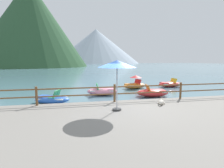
{
  "coord_description": "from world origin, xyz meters",
  "views": [
    {
      "loc": [
        -2.15,
        -7.84,
        2.65
      ],
      "look_at": [
        0.59,
        5.0,
        0.9
      ],
      "focal_mm": 29.09,
      "sensor_mm": 36.0,
      "label": 1
    }
  ],
  "objects_px": {
    "pedal_boat_0": "(52,99)",
    "pedal_boat_1": "(102,91)",
    "dog_resting": "(161,102)",
    "pedal_boat_2": "(170,84)",
    "beach_umbrella": "(117,65)",
    "pedal_boat_3": "(153,93)",
    "pedal_boat_4": "(135,84)"
  },
  "relations": [
    {
      "from": "pedal_boat_1",
      "to": "pedal_boat_4",
      "type": "relative_size",
      "value": 0.95
    },
    {
      "from": "pedal_boat_3",
      "to": "dog_resting",
      "type": "bearing_deg",
      "value": -108.42
    },
    {
      "from": "beach_umbrella",
      "to": "pedal_boat_3",
      "type": "bearing_deg",
      "value": 49.49
    },
    {
      "from": "beach_umbrella",
      "to": "pedal_boat_4",
      "type": "distance_m",
      "value": 9.3
    },
    {
      "from": "beach_umbrella",
      "to": "pedal_boat_1",
      "type": "distance_m",
      "value": 6.1
    },
    {
      "from": "pedal_boat_0",
      "to": "pedal_boat_1",
      "type": "xyz_separation_m",
      "value": [
        3.48,
        1.94,
        0.04
      ]
    },
    {
      "from": "pedal_boat_2",
      "to": "pedal_boat_3",
      "type": "xyz_separation_m",
      "value": [
        -3.76,
        -4.14,
        0.03
      ]
    },
    {
      "from": "dog_resting",
      "to": "pedal_boat_2",
      "type": "distance_m",
      "value": 9.34
    },
    {
      "from": "pedal_boat_3",
      "to": "pedal_boat_4",
      "type": "relative_size",
      "value": 0.95
    },
    {
      "from": "dog_resting",
      "to": "pedal_boat_3",
      "type": "height_order",
      "value": "pedal_boat_3"
    },
    {
      "from": "pedal_boat_2",
      "to": "pedal_boat_3",
      "type": "distance_m",
      "value": 5.59
    },
    {
      "from": "pedal_boat_4",
      "to": "pedal_boat_1",
      "type": "bearing_deg",
      "value": -143.45
    },
    {
      "from": "beach_umbrella",
      "to": "pedal_boat_2",
      "type": "bearing_deg",
      "value": 48.6
    },
    {
      "from": "pedal_boat_3",
      "to": "pedal_boat_4",
      "type": "xyz_separation_m",
      "value": [
        -0.02,
        3.9,
        0.1
      ]
    },
    {
      "from": "pedal_boat_4",
      "to": "pedal_boat_3",
      "type": "bearing_deg",
      "value": -89.73
    },
    {
      "from": "pedal_boat_1",
      "to": "pedal_boat_4",
      "type": "distance_m",
      "value": 4.32
    },
    {
      "from": "pedal_boat_1",
      "to": "pedal_boat_4",
      "type": "bearing_deg",
      "value": 36.55
    },
    {
      "from": "pedal_boat_0",
      "to": "pedal_boat_4",
      "type": "xyz_separation_m",
      "value": [
        6.95,
        4.51,
        0.13
      ]
    },
    {
      "from": "pedal_boat_1",
      "to": "beach_umbrella",
      "type": "bearing_deg",
      "value": -92.53
    },
    {
      "from": "pedal_boat_2",
      "to": "pedal_boat_3",
      "type": "bearing_deg",
      "value": -132.3
    },
    {
      "from": "pedal_boat_1",
      "to": "dog_resting",
      "type": "bearing_deg",
      "value": -66.11
    },
    {
      "from": "pedal_boat_2",
      "to": "pedal_boat_4",
      "type": "height_order",
      "value": "pedal_boat_4"
    },
    {
      "from": "pedal_boat_2",
      "to": "pedal_boat_4",
      "type": "xyz_separation_m",
      "value": [
        -3.78,
        -0.24,
        0.13
      ]
    },
    {
      "from": "pedal_boat_0",
      "to": "pedal_boat_1",
      "type": "distance_m",
      "value": 3.99
    },
    {
      "from": "pedal_boat_1",
      "to": "pedal_boat_3",
      "type": "bearing_deg",
      "value": -20.8
    },
    {
      "from": "pedal_boat_3",
      "to": "pedal_boat_4",
      "type": "distance_m",
      "value": 3.9
    },
    {
      "from": "beach_umbrella",
      "to": "pedal_boat_0",
      "type": "bearing_deg",
      "value": 130.68
    },
    {
      "from": "beach_umbrella",
      "to": "pedal_boat_4",
      "type": "xyz_separation_m",
      "value": [
        3.72,
        8.27,
        -2.05
      ]
    },
    {
      "from": "pedal_boat_4",
      "to": "pedal_boat_2",
      "type": "bearing_deg",
      "value": 3.65
    },
    {
      "from": "dog_resting",
      "to": "pedal_boat_2",
      "type": "relative_size",
      "value": 0.37
    },
    {
      "from": "pedal_boat_0",
      "to": "pedal_boat_3",
      "type": "bearing_deg",
      "value": 5.03
    },
    {
      "from": "dog_resting",
      "to": "pedal_boat_0",
      "type": "relative_size",
      "value": 0.38
    }
  ]
}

